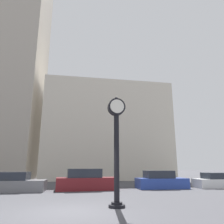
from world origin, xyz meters
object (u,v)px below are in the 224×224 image
object	(u,v)px
street_clock	(117,140)
car_white	(222,181)
car_blue	(161,181)
car_maroon	(86,181)
car_grey	(12,183)

from	to	relation	value
street_clock	car_white	distance (m)	13.02
street_clock	car_white	xyz separation A→B (m)	(10.43, 7.44, -2.33)
car_blue	car_white	size ratio (longest dim) A/B	0.84
car_maroon	car_blue	bearing A→B (deg)	-1.00
street_clock	car_blue	bearing A→B (deg)	56.30
car_grey	car_maroon	world-z (taller)	car_maroon
car_grey	car_blue	size ratio (longest dim) A/B	1.12
car_maroon	car_white	world-z (taller)	car_maroon
car_maroon	street_clock	bearing A→B (deg)	-86.91
car_grey	car_white	world-z (taller)	car_grey
car_blue	car_white	bearing A→B (deg)	-1.06
street_clock	car_maroon	world-z (taller)	street_clock
street_clock	car_grey	bearing A→B (deg)	129.43
car_maroon	car_blue	distance (m)	5.98
car_grey	car_blue	bearing A→B (deg)	3.73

